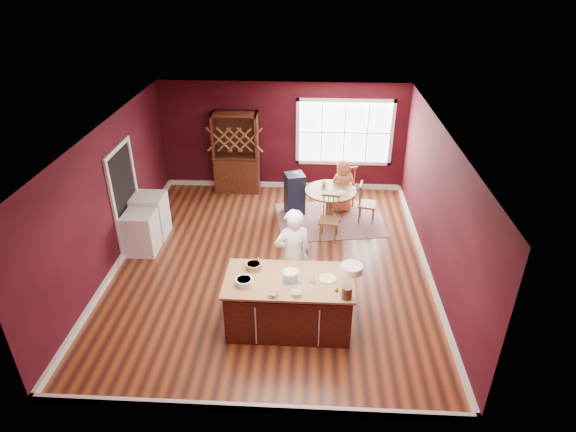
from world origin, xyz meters
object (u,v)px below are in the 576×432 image
object	(u,v)px
dining_table	(330,199)
chair_east	(367,203)
kitchen_island	(289,304)
high_chair	(295,193)
toddler	(297,180)
layer_cake	(290,275)
chair_north	(344,185)
hutch	(236,153)
baker	(293,256)
chair_south	(329,219)
washer	(141,233)
dryer	(151,216)
seated_woman	(343,186)

from	to	relation	value
dining_table	chair_east	bearing A→B (deg)	-0.27
kitchen_island	high_chair	xyz separation A→B (m)	(-0.08, 3.86, 0.07)
toddler	dining_table	bearing A→B (deg)	-25.02
layer_cake	high_chair	world-z (taller)	layer_cake
layer_cake	chair_north	world-z (taller)	chair_north
kitchen_island	hutch	xyz separation A→B (m)	(-1.56, 4.99, 0.57)
dining_table	chair_north	bearing A→B (deg)	65.68
chair_north	kitchen_island	bearing A→B (deg)	55.84
dining_table	baker	bearing A→B (deg)	-104.04
dining_table	baker	xyz separation A→B (m)	(-0.71, -2.83, 0.34)
chair_south	chair_east	bearing A→B (deg)	52.11
chair_north	washer	distance (m)	4.72
chair_south	toddler	size ratio (longest dim) A/B	3.77
kitchen_island	chair_east	world-z (taller)	chair_east
high_chair	toddler	world-z (taller)	high_chair
kitchen_island	chair_north	distance (m)	4.45
chair_east	dryer	distance (m)	4.70
layer_cake	chair_south	size ratio (longest dim) A/B	0.35
chair_east	chair_north	bearing A→B (deg)	43.42
hutch	baker	bearing A→B (deg)	-69.59
kitchen_island	layer_cake	xyz separation A→B (m)	(0.02, 0.01, 0.55)
layer_cake	washer	xyz separation A→B (m)	(-3.08, 2.04, -0.56)
toddler	hutch	distance (m)	1.90
toddler	baker	bearing A→B (deg)	-89.22
chair_south	toddler	xyz separation A→B (m)	(-0.71, 1.17, 0.32)
toddler	kitchen_island	bearing A→B (deg)	-89.73
layer_cake	toddler	world-z (taller)	layer_cake
dining_table	dryer	bearing A→B (deg)	-167.22
toddler	hutch	world-z (taller)	hutch
kitchen_island	dryer	bearing A→B (deg)	138.72
chair_east	high_chair	distance (m)	1.66
chair_north	layer_cake	bearing A→B (deg)	56.03
washer	dryer	bearing A→B (deg)	90.00
layer_cake	chair_east	distance (m)	3.89
dryer	hutch	bearing A→B (deg)	56.82
dining_table	washer	bearing A→B (deg)	-158.42
dining_table	seated_woman	bearing A→B (deg)	59.19
hutch	dryer	distance (m)	2.80
high_chair	hutch	distance (m)	1.93
chair_north	dryer	world-z (taller)	chair_north
chair_east	washer	bearing A→B (deg)	119.35
layer_cake	chair_east	xyz separation A→B (m)	(1.54, 3.54, -0.52)
layer_cake	hutch	distance (m)	5.22
kitchen_island	seated_woman	xyz separation A→B (m)	(1.02, 4.04, 0.20)
baker	chair_east	world-z (taller)	baker
baker	washer	bearing A→B (deg)	-39.68
baker	dryer	world-z (taller)	baker
baker	hutch	size ratio (longest dim) A/B	0.87
toddler	dryer	bearing A→B (deg)	-158.32
chair_south	washer	distance (m)	3.82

